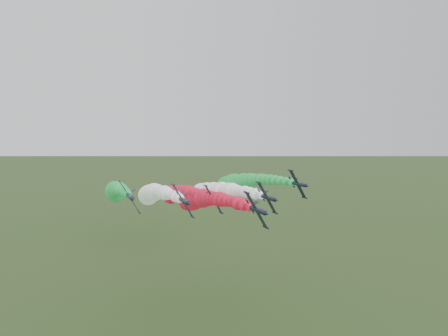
{
  "coord_description": "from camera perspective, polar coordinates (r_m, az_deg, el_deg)",
  "views": [
    {
      "loc": [
        -32.6,
        -91.98,
        61.14
      ],
      "look_at": [
        3.02,
        2.62,
        52.16
      ],
      "focal_mm": 35.0,
      "sensor_mm": 36.0,
      "label": 1
    }
  ],
  "objects": [
    {
      "name": "jet_lead",
      "position": [
        134.95,
        -3.54,
        -4.14
      ],
      "size": [
        10.42,
        74.0,
        15.86
      ],
      "rotation": [
        0.0,
        1.04,
        0.0
      ],
      "color": "black",
      "rests_on": "ground"
    },
    {
      "name": "jet_inner_left",
      "position": [
        143.51,
        -9.4,
        -3.35
      ],
      "size": [
        10.19,
        73.77,
        15.63
      ],
      "rotation": [
        0.0,
        1.04,
        0.0
      ],
      "color": "black",
      "rests_on": "ground"
    },
    {
      "name": "jet_outer_left",
      "position": [
        148.18,
        -13.92,
        -2.95
      ],
      "size": [
        10.39,
        73.97,
        15.82
      ],
      "rotation": [
        0.0,
        1.04,
        0.0
      ],
      "color": "black",
      "rests_on": "ground"
    },
    {
      "name": "jet_trail",
      "position": [
        161.03,
        -6.19,
        -3.36
      ],
      "size": [
        10.46,
        74.04,
        15.9
      ],
      "rotation": [
        0.0,
        1.04,
        0.0
      ],
      "color": "black",
      "rests_on": "ground"
    },
    {
      "name": "jet_inner_right",
      "position": [
        147.9,
        -1.88,
        -3.18
      ],
      "size": [
        10.61,
        74.19,
        16.05
      ],
      "rotation": [
        0.0,
        1.04,
        0.0
      ],
      "color": "black",
      "rests_on": "ground"
    },
    {
      "name": "jet_outer_right",
      "position": [
        160.16,
        1.56,
        -1.97
      ],
      "size": [
        10.51,
        74.09,
        15.95
      ],
      "rotation": [
        0.0,
        1.04,
        0.0
      ],
      "color": "black",
      "rests_on": "ground"
    }
  ]
}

